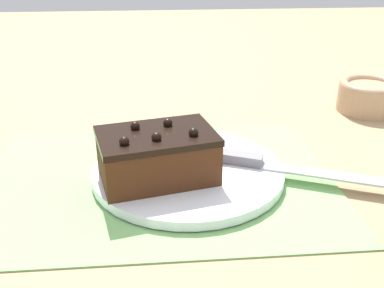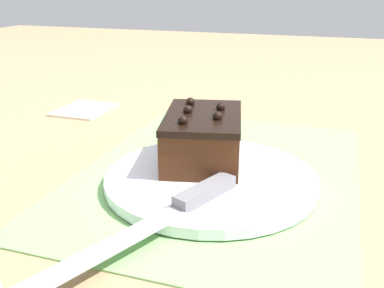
# 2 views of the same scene
# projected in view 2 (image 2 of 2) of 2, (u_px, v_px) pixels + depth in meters

# --- Properties ---
(ground_plane) EXTENTS (3.00, 3.00, 0.00)m
(ground_plane) POSITION_uv_depth(u_px,v_px,m) (219.00, 173.00, 0.58)
(ground_plane) COLOR #9E7F5B
(placemat_woven) EXTENTS (0.46, 0.34, 0.00)m
(placemat_woven) POSITION_uv_depth(u_px,v_px,m) (219.00, 172.00, 0.58)
(placemat_woven) COLOR #7AB266
(placemat_woven) RESTS_ON ground_plane
(cake_plate) EXTENTS (0.25, 0.25, 0.01)m
(cake_plate) POSITION_uv_depth(u_px,v_px,m) (209.00, 179.00, 0.54)
(cake_plate) COLOR white
(cake_plate) RESTS_ON placemat_woven
(chocolate_cake) EXTENTS (0.16, 0.12, 0.07)m
(chocolate_cake) POSITION_uv_depth(u_px,v_px,m) (203.00, 137.00, 0.57)
(chocolate_cake) COLOR #472614
(chocolate_cake) RESTS_ON cake_plate
(serving_knife) EXTENTS (0.25, 0.12, 0.01)m
(serving_knife) POSITION_uv_depth(u_px,v_px,m) (177.00, 208.00, 0.45)
(serving_knife) COLOR slate
(serving_knife) RESTS_ON cake_plate
(folded_napkin) EXTENTS (0.11, 0.09, 0.01)m
(folded_napkin) POSITION_uv_depth(u_px,v_px,m) (84.00, 109.00, 0.85)
(folded_napkin) COLOR beige
(folded_napkin) RESTS_ON ground_plane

